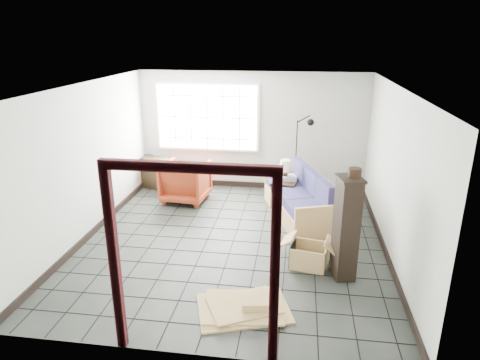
# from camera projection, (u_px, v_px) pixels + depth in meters

# --- Properties ---
(ground) EXTENTS (5.50, 5.50, 0.00)m
(ground) POSITION_uv_depth(u_px,v_px,m) (233.00, 241.00, 7.29)
(ground) COLOR black
(ground) RESTS_ON ground
(room_shell) EXTENTS (5.02, 5.52, 2.61)m
(room_shell) POSITION_uv_depth(u_px,v_px,m) (233.00, 145.00, 6.77)
(room_shell) COLOR #A9AFA8
(room_shell) RESTS_ON ground
(window_panel) EXTENTS (2.32, 0.08, 1.52)m
(window_panel) POSITION_uv_depth(u_px,v_px,m) (207.00, 117.00, 9.43)
(window_panel) COLOR silver
(window_panel) RESTS_ON ground
(doorway_trim) EXTENTS (1.80, 0.08, 2.20)m
(doorway_trim) POSITION_uv_depth(u_px,v_px,m) (191.00, 240.00, 4.31)
(doorway_trim) COLOR #350C10
(doorway_trim) RESTS_ON ground
(futon_sofa) EXTENTS (1.42, 2.22, 0.92)m
(futon_sofa) POSITION_uv_depth(u_px,v_px,m) (301.00, 201.00, 8.15)
(futon_sofa) COLOR #B0814F
(futon_sofa) RESTS_ON ground
(armchair) EXTENTS (0.97, 0.92, 0.92)m
(armchair) POSITION_uv_depth(u_px,v_px,m) (186.00, 180.00, 8.93)
(armchair) COLOR maroon
(armchair) RESTS_ON ground
(side_table) EXTENTS (0.57, 0.57, 0.54)m
(side_table) POSITION_uv_depth(u_px,v_px,m) (284.00, 185.00, 8.62)
(side_table) COLOR black
(side_table) RESTS_ON ground
(table_lamp) EXTENTS (0.32, 0.32, 0.43)m
(table_lamp) POSITION_uv_depth(u_px,v_px,m) (285.00, 166.00, 8.52)
(table_lamp) COLOR black
(table_lamp) RESTS_ON side_table
(projector) EXTENTS (0.34, 0.30, 0.10)m
(projector) POSITION_uv_depth(u_px,v_px,m) (288.00, 178.00, 8.62)
(projector) COLOR silver
(projector) RESTS_ON side_table
(floor_lamp) EXTENTS (0.54, 0.35, 1.75)m
(floor_lamp) POSITION_uv_depth(u_px,v_px,m) (302.00, 153.00, 9.08)
(floor_lamp) COLOR black
(floor_lamp) RESTS_ON ground
(console_shelf) EXTENTS (0.97, 0.66, 0.70)m
(console_shelf) POSITION_uv_depth(u_px,v_px,m) (156.00, 173.00, 9.71)
(console_shelf) COLOR black
(console_shelf) RESTS_ON ground
(tall_shelf) EXTENTS (0.41, 0.48, 1.52)m
(tall_shelf) POSITION_uv_depth(u_px,v_px,m) (346.00, 227.00, 6.00)
(tall_shelf) COLOR black
(tall_shelf) RESTS_ON ground
(pot) EXTENTS (0.19, 0.19, 0.13)m
(pot) POSITION_uv_depth(u_px,v_px,m) (355.00, 173.00, 5.72)
(pot) COLOR black
(pot) RESTS_ON tall_shelf
(open_box) EXTENTS (0.91, 0.56, 0.48)m
(open_box) POSITION_uv_depth(u_px,v_px,m) (309.00, 256.00, 6.46)
(open_box) COLOR #9A7F4A
(open_box) RESTS_ON ground
(cardboard_pile) EXTENTS (1.34, 1.13, 0.17)m
(cardboard_pile) POSITION_uv_depth(u_px,v_px,m) (245.00, 306.00, 5.47)
(cardboard_pile) COLOR #9A7F4A
(cardboard_pile) RESTS_ON ground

